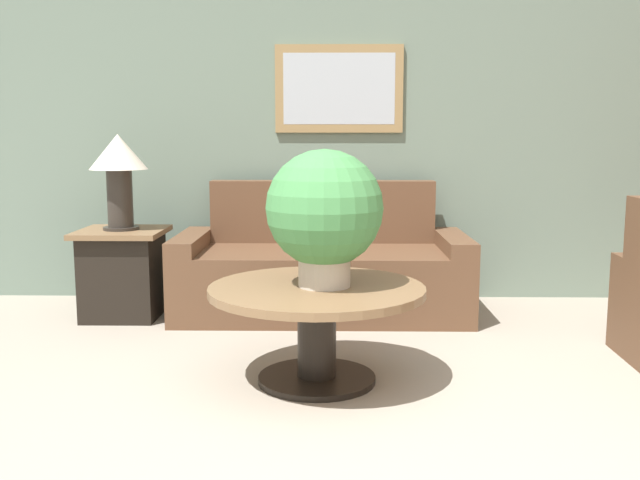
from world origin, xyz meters
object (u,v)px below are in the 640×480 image
Objects in this scene: couch_main at (322,271)px; side_table at (123,272)px; table_lamp at (119,165)px; potted_plant_on_table at (324,212)px; coffee_table at (317,313)px.

couch_main is 1.34m from side_table.
table_lamp reaches higher than side_table.
table_lamp is at bearing 137.25° from potted_plant_on_table.
side_table is 0.72m from table_lamp.
side_table is at bearing -174.50° from couch_main.
table_lamp is 1.86m from potted_plant_on_table.
table_lamp reaches higher than coffee_table.
side_table is at bearing 0.00° from table_lamp.
potted_plant_on_table reaches higher than coffee_table.
coffee_table is 1.80× the size of side_table.
side_table is 0.89× the size of potted_plant_on_table.
potted_plant_on_table is (0.04, -0.00, 0.50)m from coffee_table.
table_lamp is 0.94× the size of potted_plant_on_table.
table_lamp is at bearing -174.50° from couch_main.
couch_main is 1.53m from table_lamp.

